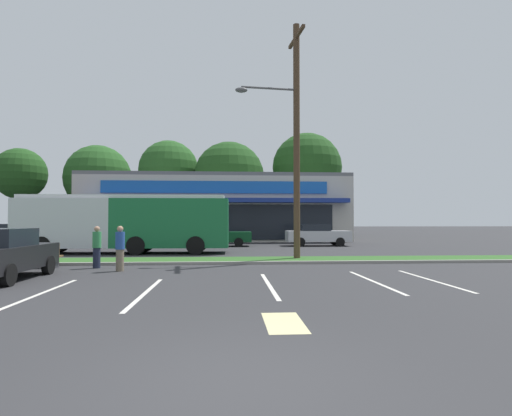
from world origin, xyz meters
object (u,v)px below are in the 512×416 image
car_2 (217,236)px  utility_pole (294,134)px  pedestrian_by_pole (97,247)px  bus_stop_bench (39,255)px  city_bus (125,222)px  car_0 (22,235)px  car_3 (317,235)px  car_4 (0,254)px  pedestrian_near_bench (120,248)px

car_2 → utility_pole: bearing=-70.7°
utility_pole → pedestrian_by_pole: (-8.14, -2.48, -5.05)m
utility_pole → bus_stop_bench: utility_pole is taller
city_bus → car_0: city_bus is taller
utility_pole → car_3: bearing=72.4°
utility_pole → car_3: utility_pole is taller
pedestrian_by_pole → utility_pole: bearing=-118.6°
car_4 → utility_pole: bearing=-60.7°
city_bus → pedestrian_near_bench: (1.84, -8.41, -0.94)m
bus_stop_bench → car_3: 19.11m
utility_pole → city_bus: 10.88m
utility_pole → pedestrian_near_bench: size_ratio=6.69×
city_bus → pedestrian_by_pole: 7.43m
pedestrian_by_pole → car_3: bearing=-86.5°
city_bus → car_2: city_bus is taller
bus_stop_bench → pedestrian_by_pole: bearing=176.4°
bus_stop_bench → car_2: 14.77m
car_2 → city_bus: bearing=-129.7°
bus_stop_bench → car_0: (-6.95, 13.18, 0.31)m
car_0 → pedestrian_by_pole: 16.17m
city_bus → car_3: city_bus is taller
car_2 → pedestrian_by_pole: size_ratio=2.92×
utility_pole → car_0: bearing=147.9°
city_bus → pedestrian_by_pole: city_bus is taller
car_3 → bus_stop_bench: bearing=-136.2°
city_bus → bus_stop_bench: bearing=79.0°
car_4 → pedestrian_by_pole: 3.74m
car_0 → pedestrian_by_pole: bearing=-55.5°
car_2 → car_4: 17.71m
car_2 → pedestrian_near_bench: (-3.17, -14.44, 0.07)m
car_3 → car_4: bearing=-129.3°
car_2 → pedestrian_near_bench: pedestrian_near_bench is taller
car_0 → pedestrian_by_pole: (9.17, -13.32, 0.00)m
car_4 → car_0: bearing=23.6°
car_4 → car_2: bearing=-20.8°
city_bus → car_0: size_ratio=2.68×
pedestrian_by_pole → city_bus: bearing=-40.2°
city_bus → car_4: 10.64m
car_3 → pedestrian_near_bench: 17.80m
car_0 → pedestrian_near_bench: (10.32, -14.38, 0.01)m
car_2 → pedestrian_by_pole: 14.06m
car_0 → pedestrian_by_pole: pedestrian_by_pole is taller
utility_pole → pedestrian_near_bench: bearing=-153.1°
city_bus → bus_stop_bench: city_bus is taller
utility_pole → car_0: utility_pole is taller
car_2 → pedestrian_by_pole: pedestrian_by_pole is taller
city_bus → pedestrian_near_bench: city_bus is taller
bus_stop_bench → pedestrian_near_bench: (3.37, -1.20, 0.33)m
pedestrian_near_bench → pedestrian_by_pole: bearing=-77.4°
car_3 → pedestrian_near_bench: size_ratio=2.77×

